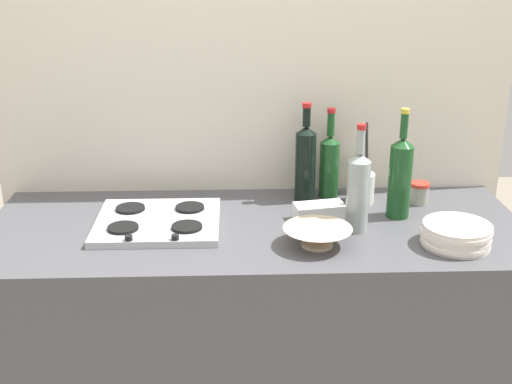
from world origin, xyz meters
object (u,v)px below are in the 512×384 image
object	(u,v)px
wine_bottle_mid_right	(305,162)
mixing_bowl	(317,236)
butter_dish	(319,212)
wine_bottle_leftmost	(329,164)
condiment_jar_front	(419,193)
stovetop_hob	(158,222)
plate_stack	(456,235)
wine_bottle_mid_left	(358,190)
utensil_crock	(361,187)
wine_bottle_rightmost	(400,176)

from	to	relation	value
wine_bottle_mid_right	mixing_bowl	distance (m)	0.41
mixing_bowl	wine_bottle_mid_right	bearing A→B (deg)	89.63
wine_bottle_mid_right	butter_dish	world-z (taller)	wine_bottle_mid_right
wine_bottle_leftmost	condiment_jar_front	world-z (taller)	wine_bottle_leftmost
stovetop_hob	plate_stack	distance (m)	0.96
wine_bottle_mid_left	mixing_bowl	xyz separation A→B (m)	(-0.14, -0.11, -0.10)
wine_bottle_leftmost	mixing_bowl	distance (m)	0.45
condiment_jar_front	wine_bottle_mid_right	bearing A→B (deg)	172.64
utensil_crock	wine_bottle_mid_right	bearing A→B (deg)	170.70
plate_stack	stovetop_hob	bearing A→B (deg)	168.41
wine_bottle_mid_left	wine_bottle_rightmost	xyz separation A→B (m)	(0.16, 0.11, 0.01)
wine_bottle_mid_left	butter_dish	size ratio (longest dim) A/B	2.13
wine_bottle_mid_right	condiment_jar_front	world-z (taller)	wine_bottle_mid_right
wine_bottle_rightmost	butter_dish	size ratio (longest dim) A/B	2.25
wine_bottle_mid_left	utensil_crock	bearing A→B (deg)	76.48
butter_dish	utensil_crock	bearing A→B (deg)	42.77
mixing_bowl	plate_stack	bearing A→B (deg)	-1.89
mixing_bowl	condiment_jar_front	bearing A→B (deg)	40.05
wine_bottle_leftmost	utensil_crock	world-z (taller)	wine_bottle_leftmost
wine_bottle_rightmost	butter_dish	xyz separation A→B (m)	(-0.27, -0.02, -0.12)
wine_bottle_mid_right	butter_dish	bearing A→B (deg)	-81.20
plate_stack	butter_dish	bearing A→B (deg)	150.72
wine_bottle_leftmost	mixing_bowl	bearing A→B (deg)	-102.31
mixing_bowl	stovetop_hob	bearing A→B (deg)	160.72
wine_bottle_mid_left	wine_bottle_mid_right	size ratio (longest dim) A/B	0.99
stovetop_hob	plate_stack	size ratio (longest dim) A/B	1.88
butter_dish	utensil_crock	distance (m)	0.23
mixing_bowl	wine_bottle_leftmost	bearing A→B (deg)	77.69
plate_stack	wine_bottle_rightmost	xyz separation A→B (m)	(-0.12, 0.24, 0.11)
wine_bottle_rightmost	wine_bottle_mid_left	bearing A→B (deg)	-145.07
wine_bottle_mid_left	mixing_bowl	size ratio (longest dim) A/B	1.66
plate_stack	mixing_bowl	world-z (taller)	plate_stack
butter_dish	wine_bottle_rightmost	bearing A→B (deg)	4.20
stovetop_hob	wine_bottle_mid_left	world-z (taller)	wine_bottle_mid_left
wine_bottle_leftmost	stovetop_hob	bearing A→B (deg)	-157.29
wine_bottle_leftmost	wine_bottle_mid_right	bearing A→B (deg)	-160.20
wine_bottle_mid_left	stovetop_hob	bearing A→B (deg)	174.40
wine_bottle_leftmost	butter_dish	xyz separation A→B (m)	(-0.06, -0.22, -0.10)
wine_bottle_leftmost	butter_dish	size ratio (longest dim) A/B	1.99
mixing_bowl	condiment_jar_front	world-z (taller)	condiment_jar_front
wine_bottle_mid_right	utensil_crock	distance (m)	0.22
stovetop_hob	wine_bottle_leftmost	world-z (taller)	wine_bottle_leftmost
wine_bottle_mid_left	wine_bottle_leftmost	bearing A→B (deg)	98.52
wine_bottle_leftmost	wine_bottle_mid_right	xyz separation A→B (m)	(-0.09, -0.03, 0.02)
wine_bottle_mid_right	butter_dish	xyz separation A→B (m)	(0.03, -0.19, -0.12)
wine_bottle_mid_left	wine_bottle_rightmost	world-z (taller)	wine_bottle_rightmost
stovetop_hob	butter_dish	world-z (taller)	butter_dish
stovetop_hob	utensil_crock	xyz separation A→B (m)	(0.71, 0.19, 0.05)
stovetop_hob	wine_bottle_leftmost	bearing A→B (deg)	22.71
stovetop_hob	wine_bottle_mid_right	distance (m)	0.57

